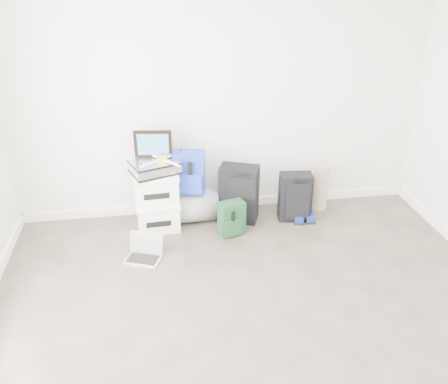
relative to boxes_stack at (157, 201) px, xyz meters
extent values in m
plane|color=#372E28|center=(0.75, -2.15, -0.33)|extent=(5.00, 5.00, 0.00)
cube|color=white|center=(0.75, 0.35, 1.02)|extent=(4.50, 0.02, 2.70)
cube|color=white|center=(0.75, 0.34, -0.28)|extent=(4.50, 0.02, 0.10)
cube|color=white|center=(0.00, 0.00, -0.19)|extent=(0.46, 0.38, 0.28)
cube|color=white|center=(0.00, 0.00, -0.02)|extent=(0.48, 0.40, 0.04)
cube|color=white|center=(0.00, 0.00, 0.14)|extent=(0.46, 0.38, 0.28)
cube|color=white|center=(0.00, 0.00, 0.30)|extent=(0.48, 0.40, 0.04)
cube|color=#B2B2B7|center=(0.00, 0.00, 0.39)|extent=(0.55, 0.47, 0.13)
cube|color=black|center=(0.00, 0.10, 0.61)|extent=(0.39, 0.08, 0.29)
cube|color=#2A68A8|center=(0.00, 0.09, 0.61)|extent=(0.32, 0.05, 0.22)
cube|color=gold|center=(0.08, -0.02, 0.48)|extent=(0.11, 0.11, 0.05)
cube|color=white|center=(0.19, 0.06, 0.48)|extent=(0.23, 0.18, 0.02)
cube|color=white|center=(0.00, 0.09, 0.48)|extent=(0.18, 0.23, 0.02)
cube|color=white|center=(-0.03, -0.10, 0.48)|extent=(0.23, 0.18, 0.02)
cube|color=white|center=(0.16, -0.13, 0.48)|extent=(0.18, 0.23, 0.02)
cylinder|color=gray|center=(0.36, 0.10, -0.15)|extent=(0.60, 0.38, 0.37)
cube|color=#1B3FB3|center=(0.36, 0.08, 0.27)|extent=(0.36, 0.25, 0.46)
cube|color=#1B3FB3|center=(0.36, -0.03, 0.19)|extent=(0.25, 0.11, 0.22)
cube|color=black|center=(0.90, 0.04, -0.01)|extent=(0.47, 0.38, 0.64)
cube|color=black|center=(0.90, -0.09, -0.01)|extent=(0.30, 0.15, 0.51)
cube|color=black|center=(0.90, -0.09, 0.29)|extent=(0.13, 0.07, 0.03)
cube|color=#133417|center=(0.77, -0.24, -0.15)|extent=(0.30, 0.23, 0.37)
cube|color=#133417|center=(0.77, -0.33, -0.21)|extent=(0.20, 0.10, 0.18)
cube|color=black|center=(1.51, -0.04, -0.06)|extent=(0.37, 0.23, 0.55)
cube|color=black|center=(1.51, -0.15, -0.06)|extent=(0.26, 0.06, 0.44)
cube|color=black|center=(1.51, -0.15, 0.20)|extent=(0.12, 0.04, 0.02)
cube|color=black|center=(1.56, -0.08, -0.32)|extent=(0.16, 0.28, 0.02)
cube|color=navy|center=(1.56, -0.08, -0.28)|extent=(0.16, 0.27, 0.06)
cube|color=black|center=(1.67, -0.08, -0.32)|extent=(0.12, 0.27, 0.02)
cube|color=navy|center=(1.67, -0.08, -0.28)|extent=(0.12, 0.26, 0.06)
cylinder|color=tan|center=(1.88, 0.16, -0.06)|extent=(0.18, 0.18, 0.55)
cube|color=#B4B5B9|center=(-0.18, -0.61, -0.32)|extent=(0.40, 0.35, 0.02)
cube|color=black|center=(-0.18, -0.61, -0.31)|extent=(0.33, 0.26, 0.00)
cube|color=black|center=(-0.13, -0.50, -0.20)|extent=(0.32, 0.14, 0.23)
camera|label=1|loc=(0.01, -4.51, 2.37)|focal=38.00mm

